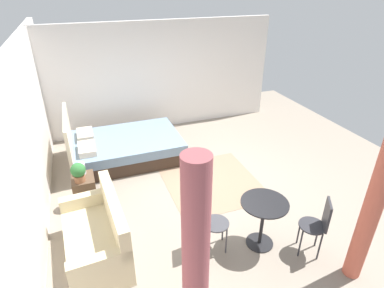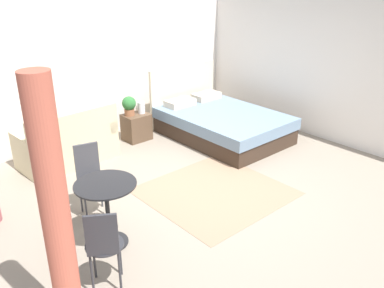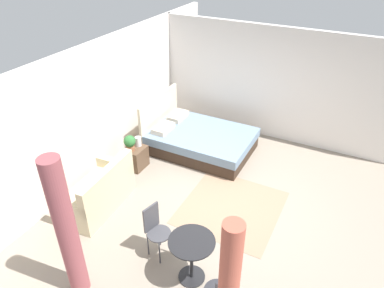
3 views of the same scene
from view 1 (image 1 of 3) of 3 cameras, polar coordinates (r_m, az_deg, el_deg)
name	(u,v)px [view 1 (image 1 of 3)]	position (r m, az deg, el deg)	size (l,w,h in m)	color
ground_plane	(206,183)	(6.11, 2.46, -7.01)	(8.71, 8.70, 0.02)	gray
wall_back	(26,146)	(5.17, -27.85, -0.33)	(8.71, 0.12, 2.64)	silver
wall_right	(163,76)	(8.02, -5.28, 12.12)	(0.12, 5.70, 2.64)	silver
area_rug	(212,182)	(6.11, 3.59, -6.90)	(1.80, 1.72, 0.01)	#93755B
bed	(123,147)	(6.90, -12.34, -0.57)	(1.58, 2.27, 1.14)	#38281E
couch	(98,237)	(4.72, -16.57, -15.89)	(1.48, 0.85, 0.91)	beige
nightstand	(85,189)	(5.83, -18.83, -7.68)	(0.45, 0.37, 0.48)	brown
potted_plant	(78,172)	(5.52, -19.87, -4.73)	(0.24, 0.24, 0.34)	#935B3D
vase	(82,169)	(5.75, -19.35, -4.23)	(0.13, 0.13, 0.21)	silver
balcony_table	(263,215)	(4.65, 12.73, -12.48)	(0.66, 0.66, 0.76)	black
cafe_chair_near_window	(211,219)	(4.48, 3.37, -13.33)	(0.45, 0.45, 0.90)	#3F3F44
cafe_chair_near_couch	(319,222)	(4.73, 21.97, -13.01)	(0.50, 0.50, 0.90)	#2D2D33
curtain_left	(373,206)	(4.31, 29.94, -9.67)	(0.22, 0.22, 2.25)	#C15B47
curtain_right	(196,257)	(3.20, 0.66, -19.78)	(0.27, 0.27, 2.25)	#994C51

